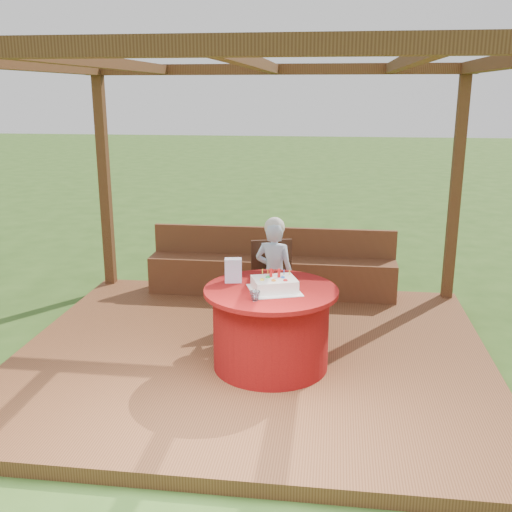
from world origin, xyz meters
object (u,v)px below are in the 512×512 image
Objects in this scene: bench at (272,273)px; birthday_cake at (274,284)px; chair at (274,278)px; gift_bag at (233,270)px; table at (271,327)px; elderly_woman at (274,271)px; drinking_glass at (255,296)px.

birthday_cake reaches higher than bench.
chair is 4.08× the size of gift_bag.
bench is at bearing 95.84° from table.
bench is at bearing 97.43° from elderly_woman.
elderly_woman is 2.20× the size of birthday_cake.
chair is 1.66× the size of birthday_cake.
table is 13.46× the size of drinking_glass.
table is 0.42m from birthday_cake.
drinking_glass is at bearing -91.28° from elderly_woman.
chair reaches higher than table.
birthday_cake is 6.06× the size of drinking_glass.
birthday_cake is at bearing -36.21° from gift_bag.
table is at bearing 125.94° from birthday_cake.
elderly_woman reaches higher than birthday_cake.
drinking_glass is (-0.10, -0.32, 0.40)m from table.
table is at bearing -85.86° from elderly_woman.
drinking_glass reaches higher than table.
chair reaches higher than drinking_glass.
chair is at bearing 99.57° from elderly_woman.
table is at bearing -32.33° from gift_bag.
elderly_woman is (0.14, -1.04, 0.34)m from bench.
birthday_cake is (0.10, -1.03, 0.19)m from elderly_woman.
elderly_woman reaches higher than drinking_glass.
bench is 1.10m from elderly_woman.
chair reaches higher than bench.
chair is (0.12, -0.96, 0.23)m from bench.
gift_bag reaches higher than table.
table is 0.53m from drinking_glass.
gift_bag is at bearing 153.24° from birthday_cake.
bench is 13.73× the size of gift_bag.
bench is 5.60× the size of birthday_cake.
birthday_cake is 2.45× the size of gift_bag.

